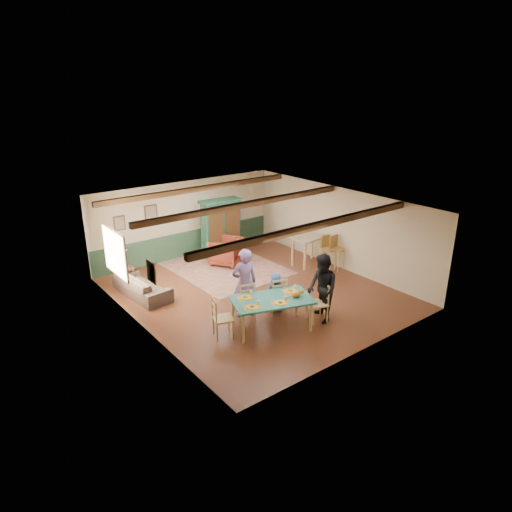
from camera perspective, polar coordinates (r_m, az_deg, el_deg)
floor at (r=13.58m, az=-0.14°, el=-4.60°), size 8.00×8.00×0.00m
wall_back at (r=16.27m, az=-8.77°, el=4.55°), size 7.00×0.02×2.70m
wall_left at (r=11.43m, az=-14.22°, el=-2.91°), size 0.02×8.00×2.70m
wall_right at (r=15.34m, az=10.31°, el=3.47°), size 0.02×8.00×2.70m
ceiling at (r=12.67m, az=-0.15°, el=6.51°), size 7.00×8.00×0.02m
wainscot_back at (r=16.52m, az=-8.57°, el=1.54°), size 6.95×0.03×0.90m
ceiling_beam_front at (r=11.02m, az=7.17°, el=3.70°), size 6.95×0.16×0.16m
ceiling_beam_mid at (r=13.00m, az=-1.23°, el=6.47°), size 6.95×0.16×0.16m
ceiling_beam_back at (r=15.12m, az=-7.16°, el=8.33°), size 6.95×0.16×0.16m
window_left at (r=12.85m, az=-17.28°, el=0.40°), size 0.06×1.60×1.30m
picture_left_wall at (r=10.78m, az=-12.95°, el=-1.95°), size 0.04×0.42×0.52m
picture_back_a at (r=15.57m, az=-12.99°, el=5.25°), size 0.45×0.04×0.55m
picture_back_b at (r=15.20m, az=-16.69°, el=3.95°), size 0.38×0.04×0.48m
dining_table at (r=11.52m, az=1.98°, el=-7.23°), size 2.22×1.68×0.82m
dining_chair_far_left at (r=12.01m, az=-1.31°, el=-5.42°), size 0.59×0.61×1.04m
dining_chair_far_right at (r=12.27m, az=2.62°, el=-4.84°), size 0.59×0.61×1.04m
dining_chair_end_left at (r=11.13m, az=-4.15°, el=-7.69°), size 0.61×0.59×1.04m
dining_chair_end_right at (r=11.92m, az=7.69°, el=-5.80°), size 0.61×0.59×1.04m
person_man at (r=11.90m, az=-1.45°, el=-3.40°), size 0.80×0.65×1.89m
person_woman at (r=11.81m, az=8.26°, el=-4.05°), size 0.93×1.05×1.81m
person_child at (r=12.33m, az=2.47°, el=-4.54°), size 0.62×0.51×1.10m
cat at (r=11.41m, az=5.05°, el=-4.74°), size 0.42×0.27×0.20m
place_setting_near_left at (r=10.90m, az=-0.47°, el=-6.18°), size 0.52×0.45×0.11m
place_setting_near_center at (r=11.11m, az=3.04°, el=-5.64°), size 0.52×0.45×0.11m
place_setting_far_left at (r=11.36m, az=-1.33°, el=-5.00°), size 0.52×0.45×0.11m
place_setting_far_right at (r=11.74m, az=4.30°, el=-4.17°), size 0.52×0.45×0.11m
area_rug at (r=15.38m, az=-3.76°, el=-1.50°), size 3.23×3.81×0.01m
armoire at (r=16.22m, az=-4.40°, el=3.50°), size 1.50×0.71×2.06m
armchair at (r=15.59m, az=-3.75°, el=0.59°), size 1.35×1.36×0.92m
sofa at (r=13.72m, az=-14.08°, el=-3.57°), size 1.03×2.19×0.62m
end_table at (r=14.50m, az=-16.12°, el=-2.47°), size 0.52×0.52×0.60m
table_lamp at (r=14.30m, az=-16.34°, el=-0.35°), size 0.34×0.34×0.55m
counter_table at (r=15.62m, az=6.61°, el=0.69°), size 1.27×0.83×0.99m
bar_stool_left at (r=15.22m, az=9.06°, el=0.35°), size 0.44×0.48×1.16m
bar_stool_right at (r=15.24m, az=10.16°, el=0.33°), size 0.46×0.50×1.17m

